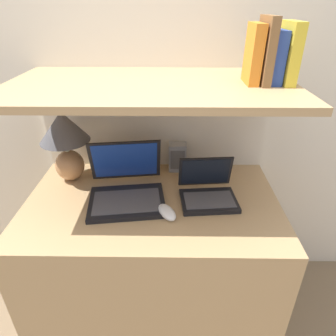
% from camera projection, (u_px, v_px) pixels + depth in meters
% --- Properties ---
extents(wall_back, '(6.00, 0.05, 2.40)m').
position_uv_depth(wall_back, '(155.00, 84.00, 1.51)').
color(wall_back, silver).
rests_on(wall_back, ground_plane).
extents(desk, '(1.15, 0.69, 0.77)m').
position_uv_depth(desk, '(154.00, 262.00, 1.55)').
color(desk, tan).
rests_on(desk, ground_plane).
extents(back_riser, '(1.15, 0.04, 1.26)m').
position_uv_depth(back_riser, '(157.00, 184.00, 1.75)').
color(back_riser, silver).
rests_on(back_riser, ground_plane).
extents(shelf, '(1.15, 0.62, 0.03)m').
position_uv_depth(shelf, '(150.00, 86.00, 1.18)').
color(shelf, tan).
rests_on(shelf, back_riser).
extents(table_lamp, '(0.23, 0.23, 0.36)m').
position_uv_depth(table_lamp, '(65.00, 138.00, 1.42)').
color(table_lamp, '#B27A4C').
rests_on(table_lamp, desk).
extents(laptop_large, '(0.37, 0.38, 0.25)m').
position_uv_depth(laptop_large, '(126.00, 188.00, 1.36)').
color(laptop_large, black).
rests_on(laptop_large, desk).
extents(laptop_small, '(0.27, 0.25, 0.18)m').
position_uv_depth(laptop_small, '(208.00, 191.00, 1.36)').
color(laptop_small, black).
rests_on(laptop_small, desk).
extents(computer_mouse, '(0.11, 0.13, 0.04)m').
position_uv_depth(computer_mouse, '(167.00, 212.00, 1.25)').
color(computer_mouse, white).
rests_on(computer_mouse, desk).
extents(router_box, '(0.09, 0.07, 0.15)m').
position_uv_depth(router_box, '(177.00, 157.00, 1.57)').
color(router_box, gray).
rests_on(router_box, desk).
extents(book_yellow, '(0.04, 0.16, 0.22)m').
position_uv_depth(book_yellow, '(289.00, 53.00, 1.12)').
color(book_yellow, gold).
rests_on(book_yellow, shelf).
extents(book_blue, '(0.04, 0.13, 0.19)m').
position_uv_depth(book_blue, '(275.00, 57.00, 1.12)').
color(book_blue, '#284293').
rests_on(book_blue, shelf).
extents(book_brown, '(0.03, 0.17, 0.24)m').
position_uv_depth(book_brown, '(265.00, 51.00, 1.11)').
color(book_brown, brown).
rests_on(book_brown, shelf).
extents(book_orange, '(0.04, 0.14, 0.21)m').
position_uv_depth(book_orange, '(253.00, 54.00, 1.12)').
color(book_orange, orange).
rests_on(book_orange, shelf).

